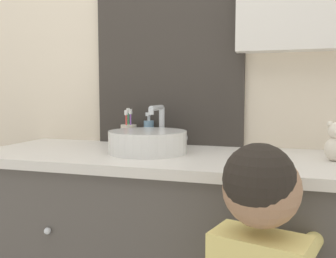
% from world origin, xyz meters
% --- Properties ---
extents(wall_back, '(3.20, 0.18, 2.50)m').
position_xyz_m(wall_back, '(0.03, 0.62, 1.28)').
color(wall_back, beige).
rests_on(wall_back, ground_plane).
extents(sink_basin, '(0.30, 0.36, 0.18)m').
position_xyz_m(sink_basin, '(-0.05, 0.33, 0.92)').
color(sink_basin, silver).
rests_on(sink_basin, vanity_counter).
extents(toothbrush_holder, '(0.07, 0.07, 0.16)m').
position_xyz_m(toothbrush_holder, '(-0.22, 0.51, 0.92)').
color(toothbrush_holder, beige).
rests_on(toothbrush_holder, vanity_counter).
extents(soap_dispenser, '(0.05, 0.05, 0.15)m').
position_xyz_m(soap_dispenser, '(-0.13, 0.54, 0.93)').
color(soap_dispenser, '#6B93B2').
rests_on(soap_dispenser, vanity_counter).
extents(teddy_bear, '(0.07, 0.06, 0.14)m').
position_xyz_m(teddy_bear, '(0.62, 0.33, 0.94)').
color(teddy_bear, beige).
rests_on(teddy_bear, vanity_counter).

